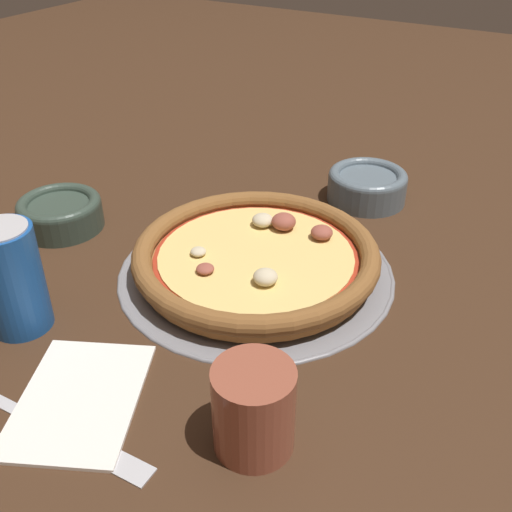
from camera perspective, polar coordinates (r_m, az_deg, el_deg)
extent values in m
plane|color=#3D2616|center=(0.75, 0.00, -1.59)|extent=(3.00, 3.00, 0.00)
cylinder|color=gray|center=(0.75, 0.00, -1.43)|extent=(0.34, 0.34, 0.00)
torus|color=gray|center=(0.75, 0.00, -1.28)|extent=(0.34, 0.34, 0.01)
cylinder|color=#A86B33|center=(0.74, 0.00, -0.60)|extent=(0.29, 0.29, 0.01)
torus|color=brown|center=(0.73, 0.00, 0.29)|extent=(0.30, 0.30, 0.02)
cylinder|color=#A32D19|center=(0.74, 0.00, -0.05)|extent=(0.25, 0.25, 0.00)
cylinder|color=#EAC670|center=(0.73, 0.00, 0.09)|extent=(0.24, 0.24, 0.00)
ellipsoid|color=beige|center=(0.73, -5.52, 0.42)|extent=(0.03, 0.03, 0.01)
ellipsoid|color=#994C3D|center=(0.70, -4.87, -1.22)|extent=(0.03, 0.03, 0.01)
ellipsoid|color=beige|center=(0.79, 0.63, 3.44)|extent=(0.03, 0.03, 0.02)
ellipsoid|color=#994C3D|center=(0.78, 2.37, 3.38)|extent=(0.04, 0.04, 0.02)
ellipsoid|color=#994C3D|center=(0.77, 6.28, 2.25)|extent=(0.04, 0.04, 0.02)
ellipsoid|color=beige|center=(0.68, 0.91, -2.01)|extent=(0.04, 0.04, 0.02)
cylinder|color=slate|center=(0.92, 10.50, 6.36)|extent=(0.12, 0.12, 0.04)
torus|color=slate|center=(0.91, 10.62, 7.47)|extent=(0.12, 0.12, 0.02)
cylinder|color=#334238|center=(0.88, -18.09, 3.66)|extent=(0.12, 0.12, 0.04)
torus|color=#334238|center=(0.87, -18.29, 4.70)|extent=(0.12, 0.12, 0.02)
cylinder|color=brown|center=(0.52, -0.22, -14.34)|extent=(0.07, 0.07, 0.08)
cube|color=white|center=(0.61, -16.48, -12.79)|extent=(0.19, 0.17, 0.01)
cube|color=#B7B7BC|center=(0.60, -19.54, -14.82)|extent=(0.01, 0.15, 0.00)
cube|color=#B7B7BC|center=(0.54, -12.11, -19.06)|extent=(0.02, 0.05, 0.00)
cylinder|color=#194C99|center=(0.68, -22.24, -2.07)|extent=(0.07, 0.07, 0.12)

